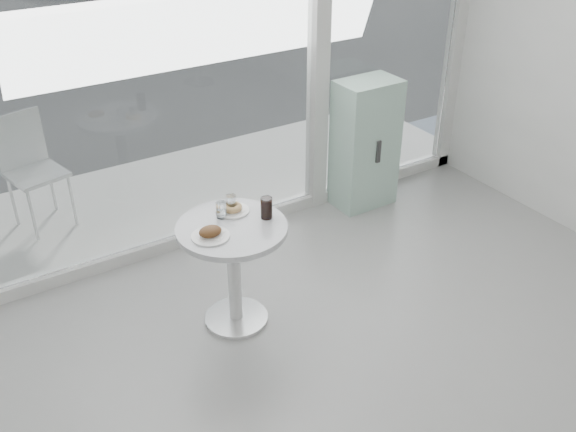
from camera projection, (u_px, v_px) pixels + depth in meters
storefront at (226, 27)px, 4.67m from camera, size 5.00×0.14×3.00m
main_table at (233, 254)px, 4.20m from camera, size 0.72×0.72×0.77m
patio_deck at (189, 189)px, 6.08m from camera, size 5.60×1.60×0.05m
mint_cabinet at (365, 144)px, 5.63m from camera, size 0.54×0.38×1.16m
patio_chair at (30, 164)px, 5.26m from camera, size 0.50×0.50×0.96m
plate_fritter at (211, 233)px, 3.96m from camera, size 0.24×0.24×0.07m
plate_donut at (232, 209)px, 4.23m from camera, size 0.22×0.22×0.05m
water_tumbler_a at (221, 211)px, 4.16m from camera, size 0.07×0.07×0.11m
water_tumbler_b at (231, 204)px, 4.23m from camera, size 0.07×0.07×0.11m
cola_glass at (266, 208)px, 4.14m from camera, size 0.08×0.08×0.15m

